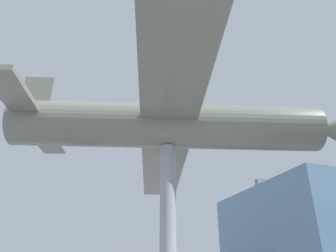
# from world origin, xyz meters

# --- Properties ---
(support_pylon_central) EXTENTS (0.55, 0.55, 6.25)m
(support_pylon_central) POSITION_xyz_m (0.00, 0.00, 3.13)
(support_pylon_central) COLOR #999EA3
(support_pylon_central) RESTS_ON ground_plane
(suspended_airplane) EXTENTS (20.45, 13.43, 2.79)m
(suspended_airplane) POSITION_xyz_m (0.07, 0.23, 7.11)
(suspended_airplane) COLOR slate
(suspended_airplane) RESTS_ON support_pylon_central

